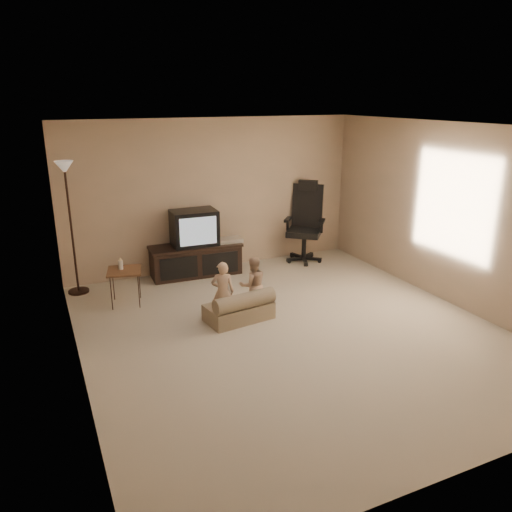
{
  "coord_description": "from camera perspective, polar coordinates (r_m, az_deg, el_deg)",
  "views": [
    {
      "loc": [
        -2.75,
        -5.0,
        2.83
      ],
      "look_at": [
        -0.21,
        0.6,
        0.84
      ],
      "focal_mm": 35.0,
      "sensor_mm": 36.0,
      "label": 1
    }
  ],
  "objects": [
    {
      "name": "tv_stand",
      "position": [
        8.2,
        -6.93,
        0.88
      ],
      "size": [
        1.53,
        0.63,
        1.08
      ],
      "rotation": [
        0.0,
        0.0,
        -0.05
      ],
      "color": "black",
      "rests_on": "floor"
    },
    {
      "name": "toddler_left",
      "position": [
        6.47,
        -3.82,
        -4.12
      ],
      "size": [
        0.35,
        0.31,
        0.82
      ],
      "primitive_type": "imported",
      "rotation": [
        0.0,
        0.0,
        2.8
      ],
      "color": "tan",
      "rests_on": "floor"
    },
    {
      "name": "floor",
      "position": [
        6.37,
        3.98,
        -8.52
      ],
      "size": [
        5.5,
        5.5,
        0.0
      ],
      "primitive_type": "plane",
      "color": "beige",
      "rests_on": "ground"
    },
    {
      "name": "office_chair",
      "position": [
        8.9,
        5.64,
        2.67
      ],
      "size": [
        0.91,
        0.91,
        1.41
      ],
      "rotation": [
        0.0,
        0.0,
        -0.69
      ],
      "color": "black",
      "rests_on": "floor"
    },
    {
      "name": "room_shell",
      "position": [
        5.86,
        4.3,
        4.91
      ],
      "size": [
        5.5,
        5.5,
        5.5
      ],
      "color": "silver",
      "rests_on": "floor"
    },
    {
      "name": "floor_lamp",
      "position": [
        7.61,
        -20.7,
        6.16
      ],
      "size": [
        0.31,
        0.31,
        1.96
      ],
      "color": "#301D15",
      "rests_on": "floor"
    },
    {
      "name": "side_table",
      "position": [
        7.2,
        -14.85,
        -1.66
      ],
      "size": [
        0.55,
        0.55,
        0.69
      ],
      "rotation": [
        0.0,
        0.0,
        -0.23
      ],
      "color": "brown",
      "rests_on": "floor"
    },
    {
      "name": "toddler_right",
      "position": [
        6.73,
        -0.36,
        -3.33
      ],
      "size": [
        0.41,
        0.26,
        0.79
      ],
      "primitive_type": "imported",
      "rotation": [
        0.0,
        0.0,
        3.02
      ],
      "color": "tan",
      "rests_on": "floor"
    },
    {
      "name": "child_sofa",
      "position": [
        6.56,
        -1.8,
        -6.01
      ],
      "size": [
        0.92,
        0.6,
        0.42
      ],
      "rotation": [
        0.0,
        0.0,
        0.14
      ],
      "color": "gray",
      "rests_on": "floor"
    }
  ]
}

